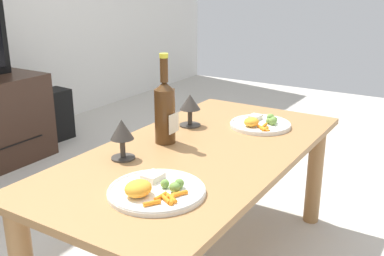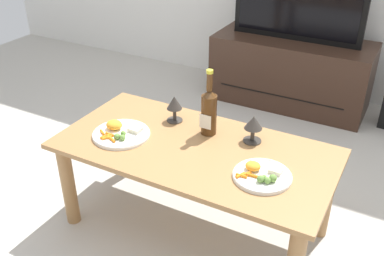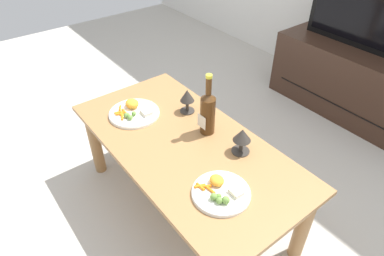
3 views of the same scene
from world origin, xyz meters
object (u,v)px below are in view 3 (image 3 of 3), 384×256
object	(u,v)px
dining_table	(185,155)
dinner_plate_left	(134,112)
goblet_left	(187,97)
goblet_right	(242,137)
wine_bottle	(208,112)
tv_stand	(352,80)
dinner_plate_right	(221,192)
tv_screen	(374,13)

from	to	relation	value
dining_table	dinner_plate_left	size ratio (longest dim) A/B	4.64
goblet_left	goblet_right	world-z (taller)	goblet_left
dining_table	wine_bottle	distance (m)	0.26
dining_table	tv_stand	distance (m)	1.66
dinner_plate_right	wine_bottle	bearing A→B (deg)	147.77
wine_bottle	goblet_right	distance (m)	0.22
tv_screen	dinner_plate_left	distance (m)	1.78
goblet_left	dinner_plate_right	xyz separation A→B (m)	(0.57, -0.25, -0.08)
tv_stand	dinner_plate_left	size ratio (longest dim) A/B	4.25
dining_table	tv_screen	world-z (taller)	tv_screen
dinner_plate_right	dinner_plate_left	bearing A→B (deg)	179.93
goblet_right	dinner_plate_right	distance (m)	0.30
dining_table	wine_bottle	world-z (taller)	wine_bottle
dining_table	dinner_plate_left	xyz separation A→B (m)	(-0.37, -0.08, 0.10)
wine_bottle	goblet_right	bearing A→B (deg)	7.61
tv_stand	goblet_left	world-z (taller)	goblet_left
tv_screen	goblet_right	distance (m)	1.51
tv_stand	goblet_left	size ratio (longest dim) A/B	8.57
dinner_plate_left	goblet_right	bearing A→B (deg)	23.27
tv_stand	tv_screen	world-z (taller)	tv_screen
tv_screen	goblet_left	xyz separation A→B (m)	(-0.18, -1.47, -0.20)
dining_table	goblet_left	bearing A→B (deg)	140.31
goblet_left	dining_table	bearing A→B (deg)	-39.69
goblet_right	tv_stand	bearing A→B (deg)	99.38
goblet_left	dinner_plate_left	bearing A→B (deg)	-122.27
goblet_right	dinner_plate_left	world-z (taller)	goblet_right
tv_stand	dinner_plate_left	distance (m)	1.78
goblet_right	dinner_plate_right	size ratio (longest dim) A/B	0.54
tv_screen	dinner_plate_right	xyz separation A→B (m)	(0.39, -1.73, -0.28)
tv_screen	dinner_plate_right	bearing A→B (deg)	-77.38
wine_bottle	tv_stand	bearing A→B (deg)	91.14
wine_bottle	dinner_plate_right	size ratio (longest dim) A/B	1.33
dining_table	goblet_right	xyz separation A→B (m)	(0.22, 0.17, 0.18)
tv_screen	dinner_plate_left	world-z (taller)	tv_screen
dining_table	goblet_left	size ratio (longest dim) A/B	9.37
tv_screen	wine_bottle	bearing A→B (deg)	-88.86
tv_stand	dinner_plate_left	xyz separation A→B (m)	(-0.34, -1.73, 0.24)
tv_screen	goblet_left	size ratio (longest dim) A/B	6.96
tv_screen	wine_bottle	distance (m)	1.51
dinner_plate_right	tv_screen	bearing A→B (deg)	102.62
dinner_plate_right	dining_table	bearing A→B (deg)	167.57
goblet_left	dinner_plate_right	size ratio (longest dim) A/B	0.56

